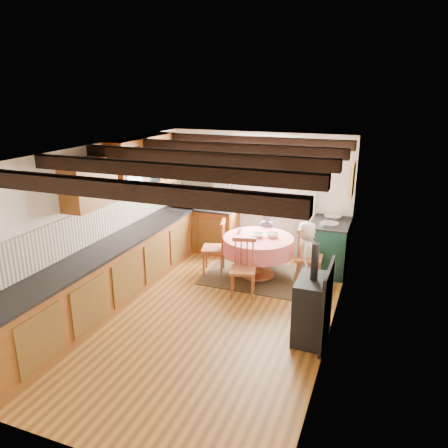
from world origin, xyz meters
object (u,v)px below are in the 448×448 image
at_px(chair_near, 243,268).
at_px(cast_iron_stove, 313,293).
at_px(chair_right, 310,256).
at_px(cup, 239,231).
at_px(chair_left, 214,247).
at_px(child_far, 267,237).
at_px(child_right, 306,253).
at_px(aga_range, 329,246).
at_px(dining_table, 258,257).

height_order(chair_near, cast_iron_stove, cast_iron_stove).
distance_m(chair_right, cup, 1.30).
height_order(chair_near, chair_left, chair_left).
height_order(child_far, child_right, child_right).
relative_size(chair_right, cast_iron_stove, 0.75).
height_order(chair_right, child_right, child_right).
bearing_deg(cast_iron_stove, chair_left, 142.41).
bearing_deg(cast_iron_stove, aga_range, 92.63).
bearing_deg(cup, chair_right, -2.70).
distance_m(chair_near, chair_left, 1.05).
bearing_deg(chair_right, dining_table, 89.31).
bearing_deg(cup, chair_near, -67.40).
relative_size(dining_table, chair_left, 1.25).
height_order(chair_near, cup, chair_near).
distance_m(chair_left, child_right, 1.63).
relative_size(aga_range, cast_iron_stove, 0.76).
bearing_deg(cast_iron_stove, child_right, 103.50).
relative_size(dining_table, cast_iron_stove, 0.91).
height_order(aga_range, cast_iron_stove, cast_iron_stove).
xyz_separation_m(chair_right, child_far, (-0.93, 0.64, 0.01)).
height_order(chair_near, child_right, child_right).
distance_m(cast_iron_stove, cup, 2.37).
distance_m(cast_iron_stove, child_far, 2.65).
bearing_deg(child_far, cast_iron_stove, 121.11).
bearing_deg(chair_left, aga_range, 98.87).
bearing_deg(cast_iron_stove, child_far, 118.54).
distance_m(aga_range, cup, 1.66).
bearing_deg(aga_range, cup, -156.56).
distance_m(dining_table, aga_range, 1.35).
relative_size(chair_left, aga_range, 0.95).
bearing_deg(chair_left, cup, 99.03).
distance_m(child_far, cup, 0.72).
bearing_deg(chair_near, dining_table, 75.93).
relative_size(child_right, cup, 11.69).
relative_size(child_far, cup, 11.03).
bearing_deg(chair_near, cast_iron_stove, -48.21).
xyz_separation_m(child_far, child_right, (0.86, -0.64, 0.03)).
height_order(chair_right, child_far, child_far).
relative_size(chair_near, child_right, 0.85).
xyz_separation_m(chair_left, chair_right, (1.69, 0.12, 0.02)).
bearing_deg(aga_range, chair_left, -156.52).
bearing_deg(chair_near, chair_left, 125.41).
bearing_deg(child_right, cast_iron_stove, -168.03).
relative_size(child_far, child_right, 0.94).
bearing_deg(cast_iron_stove, chair_right, 101.33).
bearing_deg(child_right, chair_near, 132.85).
bearing_deg(child_far, child_right, 145.96).
xyz_separation_m(child_far, cup, (-0.34, -0.58, 0.26)).
relative_size(aga_range, child_right, 0.94).
relative_size(aga_range, cup, 10.93).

